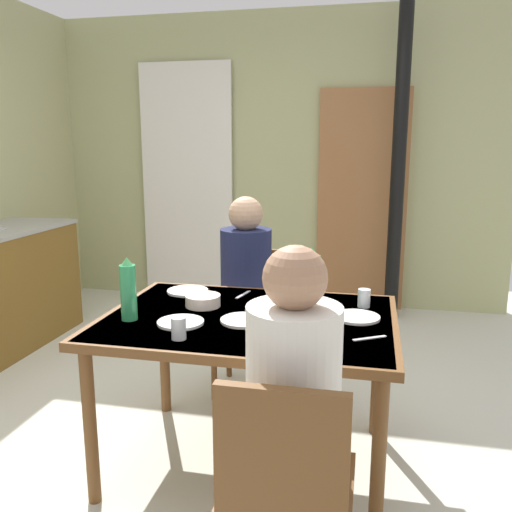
{
  "coord_description": "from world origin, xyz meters",
  "views": [
    {
      "loc": [
        0.95,
        -2.44,
        1.52
      ],
      "look_at": [
        0.42,
        -0.04,
        1.0
      ],
      "focal_mm": 37.35,
      "sensor_mm": 36.0,
      "label": 1
    }
  ],
  "objects": [
    {
      "name": "drinking_glass_by_far_diner",
      "position": [
        0.93,
        0.07,
        0.79
      ],
      "size": [
        0.06,
        0.06,
        0.09
      ],
      "primitive_type": "cylinder",
      "color": "silver",
      "rests_on": "dining_table"
    },
    {
      "name": "dinner_plate_near_left",
      "position": [
        0.9,
        -0.11,
        0.75
      ],
      "size": [
        0.21,
        0.21,
        0.01
      ],
      "primitive_type": "cylinder",
      "color": "white",
      "rests_on": "dining_table"
    },
    {
      "name": "ground_plane",
      "position": [
        0.0,
        0.0,
        0.0
      ],
      "size": [
        6.74,
        6.74,
        0.0
      ],
      "primitive_type": "plane",
      "color": "beige"
    },
    {
      "name": "stove_pipe_column",
      "position": [
        1.15,
        2.24,
        1.35
      ],
      "size": [
        0.12,
        0.12,
        2.7
      ],
      "primitive_type": "cylinder",
      "color": "black",
      "rests_on": "ground_plane"
    },
    {
      "name": "chair_far_diner",
      "position": [
        0.24,
        0.65,
        0.5
      ],
      "size": [
        0.4,
        0.4,
        0.87
      ],
      "rotation": [
        0.0,
        0.0,
        3.14
      ],
      "color": "brown",
      "rests_on": "ground_plane"
    },
    {
      "name": "dinner_plate_near_right",
      "position": [
        0.02,
        0.14,
        0.75
      ],
      "size": [
        0.22,
        0.22,
        0.01
      ],
      "primitive_type": "cylinder",
      "color": "white",
      "rests_on": "dining_table"
    },
    {
      "name": "drinking_glass_by_near_diner",
      "position": [
        0.21,
        -0.53,
        0.79
      ],
      "size": [
        0.06,
        0.06,
        0.09
      ],
      "primitive_type": "cylinder",
      "color": "silver",
      "rests_on": "dining_table"
    },
    {
      "name": "curtain_panel",
      "position": [
        -0.81,
        2.49,
        1.13
      ],
      "size": [
        0.9,
        0.03,
        2.26
      ],
      "primitive_type": "cube",
      "color": "white",
      "rests_on": "ground_plane"
    },
    {
      "name": "water_bottle_green_far",
      "position": [
        0.7,
        -0.11,
        0.89
      ],
      "size": [
        0.08,
        0.08,
        0.31
      ],
      "color": "#2A9D58",
      "rests_on": "dining_table"
    },
    {
      "name": "dinner_plate_far_center",
      "position": [
        0.42,
        -0.26,
        0.75
      ],
      "size": [
        0.21,
        0.21,
        0.01
      ],
      "primitive_type": "cylinder",
      "color": "white",
      "rests_on": "dining_table"
    },
    {
      "name": "cutlery_fork_far",
      "position": [
        0.69,
        0.09,
        0.75
      ],
      "size": [
        0.1,
        0.13,
        0.0
      ],
      "primitive_type": "cube",
      "rotation": [
        0.0,
        0.0,
        2.19
      ],
      "color": "silver",
      "rests_on": "dining_table"
    },
    {
      "name": "cutlery_fork_near",
      "position": [
        0.73,
        -0.43,
        0.75
      ],
      "size": [
        0.02,
        0.15,
        0.0
      ],
      "primitive_type": "cube",
      "rotation": [
        0.0,
        0.0,
        4.71
      ],
      "color": "silver",
      "rests_on": "dining_table"
    },
    {
      "name": "water_bottle_green_near",
      "position": [
        -0.09,
        -0.34,
        0.88
      ],
      "size": [
        0.07,
        0.07,
        0.28
      ],
      "color": "#339E5C",
      "rests_on": "dining_table"
    },
    {
      "name": "door_wooden",
      "position": [
        0.86,
        2.51,
        1.0
      ],
      "size": [
        0.8,
        0.05,
        2.0
      ],
      "primitive_type": "cube",
      "color": "#9A6439",
      "rests_on": "ground_plane"
    },
    {
      "name": "wall_back",
      "position": [
        0.0,
        2.59,
        1.35
      ],
      "size": [
        4.37,
        0.1,
        2.7
      ],
      "primitive_type": "cube",
      "color": "tan",
      "rests_on": "ground_plane"
    },
    {
      "name": "cutlery_knife_far",
      "position": [
        0.32,
        0.15,
        0.75
      ],
      "size": [
        0.05,
        0.15,
        0.0
      ],
      "primitive_type": "cube",
      "rotation": [
        0.0,
        0.0,
        1.35
      ],
      "color": "silver",
      "rests_on": "dining_table"
    },
    {
      "name": "dining_table",
      "position": [
        0.42,
        -0.19,
        0.67
      ],
      "size": [
        1.32,
        0.97,
        0.75
      ],
      "color": "brown",
      "rests_on": "ground_plane"
    },
    {
      "name": "person_near_diner",
      "position": [
        0.73,
        -0.89,
        0.78
      ],
      "size": [
        0.3,
        0.37,
        0.77
      ],
      "color": "silver",
      "rests_on": "ground_plane"
    },
    {
      "name": "drinking_glass_spare_center",
      "position": [
        0.56,
        -0.02,
        0.8
      ],
      "size": [
        0.06,
        0.06,
        0.1
      ],
      "primitive_type": "cylinder",
      "color": "silver",
      "rests_on": "dining_table"
    },
    {
      "name": "dinner_plate_far_side",
      "position": [
        0.15,
        -0.35,
        0.75
      ],
      "size": [
        0.2,
        0.2,
        0.01
      ],
      "primitive_type": "cylinder",
      "color": "white",
      "rests_on": "dining_table"
    },
    {
      "name": "serving_bowl_center",
      "position": [
        0.17,
        -0.08,
        0.77
      ],
      "size": [
        0.17,
        0.17,
        0.05
      ],
      "primitive_type": "cylinder",
      "color": "#F1D9C7",
      "rests_on": "dining_table"
    },
    {
      "name": "person_far_diner",
      "position": [
        0.24,
        0.51,
        0.78
      ],
      "size": [
        0.3,
        0.37,
        0.77
      ],
      "rotation": [
        0.0,
        0.0,
        3.14
      ],
      "color": "#232445",
      "rests_on": "ground_plane"
    },
    {
      "name": "chair_near_diner",
      "position": [
        0.73,
        -1.02,
        0.5
      ],
      "size": [
        0.4,
        0.4,
        0.87
      ],
      "color": "brown",
      "rests_on": "ground_plane"
    },
    {
      "name": "cutlery_knife_near",
      "position": [
        0.96,
        -0.36,
        0.75
      ],
      "size": [
        0.14,
        0.09,
        0.0
      ],
      "primitive_type": "cube",
      "rotation": [
        0.0,
        0.0,
        0.55
      ],
      "color": "silver",
      "rests_on": "dining_table"
    }
  ]
}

